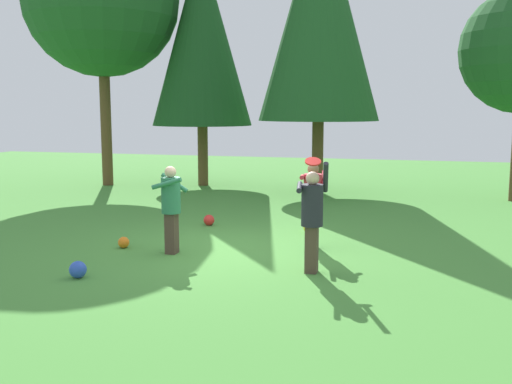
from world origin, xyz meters
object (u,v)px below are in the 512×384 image
Objects in this scene: ball_red at (209,220)px; tree_left at (201,36)px; person_thrower at (312,213)px; tree_center at (320,11)px; person_bystander at (171,202)px; ball_orange at (124,242)px; frisbee at (313,162)px; person_catcher at (313,198)px; ball_blue at (78,270)px; ball_yellow at (309,228)px.

tree_left is at bearing 111.32° from ball_red.
tree_center is (-1.33, 8.69, 4.41)m from person_thrower.
ball_orange is at bearing 168.67° from person_bystander.
person_thrower is at bearing -80.62° from frisbee.
ball_blue is at bearing -56.91° from person_catcher.
person_thrower is 7.32× the size of ball_red.
person_catcher is 2.57m from person_bystander.
ball_red is 8.35m from tree_left.
person_thrower is 7.90× the size of ball_yellow.
ball_yellow is 0.03× the size of tree_center.
tree_center is (-1.21, 7.97, 3.68)m from frisbee.
ball_red is at bearing -129.48° from person_catcher.
person_bystander is 0.18× the size of tree_center.
tree_center is at bearing 97.61° from ball_yellow.
person_catcher is at bearing 20.34° from person_bystander.
tree_left reaches higher than person_bystander.
ball_blue is at bearing -149.11° from frisbee.
ball_yellow is 1.07× the size of ball_orange.
ball_red is 0.03× the size of tree_left.
person_bystander is 2.67m from ball_red.
tree_center is at bearing -0.68° from person_thrower.
ball_blue is at bearing -79.81° from tree_left.
tree_left is (-2.70, 8.92, 3.96)m from person_bystander.
person_thrower is at bearing -79.11° from ball_yellow.
ball_red is at bearing 32.97° from person_thrower.
tree_left is (-1.93, 10.72, 4.75)m from ball_blue.
person_catcher reaches higher than ball_orange.
person_thrower reaches higher than frisbee.
ball_yellow is 7.87m from tree_center.
ball_blue is at bearing 100.75° from person_thrower.
ball_blue is 1.96m from ball_orange.
ball_orange is at bearing -84.26° from person_catcher.
ball_red reaches higher than ball_yellow.
tree_left reaches higher than ball_orange.
ball_red is at bearing -104.95° from tree_center.
person_thrower is 3.05m from ball_yellow.
ball_blue is 0.03× the size of tree_left.
ball_orange is (-3.08, -2.18, -0.01)m from ball_yellow.
ball_blue is 11.41m from tree_center.
ball_yellow is 0.03× the size of tree_left.
ball_blue reaches higher than ball_yellow.
ball_orange is at bearing 69.73° from person_thrower.
tree_center is at bearing 98.64° from frisbee.
ball_yellow is (-0.29, 1.28, -0.82)m from person_catcher.
tree_center reaches higher than person_catcher.
ball_blue is 0.03× the size of tree_center.
ball_blue reaches higher than ball_orange.
ball_orange is (-3.64, 0.70, -0.85)m from person_thrower.
person_thrower is at bearing 20.13° from ball_blue.
person_bystander is at bearing -131.52° from ball_yellow.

